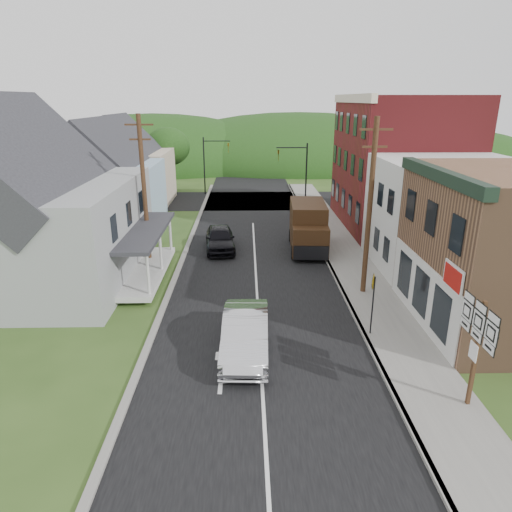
{
  "coord_description": "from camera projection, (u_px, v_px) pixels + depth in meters",
  "views": [
    {
      "loc": [
        -0.51,
        -18.55,
        9.75
      ],
      "look_at": [
        -0.06,
        3.33,
        2.2
      ],
      "focal_mm": 32.0,
      "sensor_mm": 36.0,
      "label": 1
    }
  ],
  "objects": [
    {
      "name": "tree_left_c",
      "position": [
        21.0,
        148.0,
        37.32
      ],
      "size": [
        5.8,
        5.8,
        8.41
      ],
      "color": "#382616",
      "rests_on": "ground"
    },
    {
      "name": "house_blue",
      "position": [
        112.0,
        181.0,
        35.37
      ],
      "size": [
        7.14,
        8.16,
        7.28
      ],
      "color": "#9BB9D3",
      "rests_on": "ground"
    },
    {
      "name": "house_cream",
      "position": [
        132.0,
        166.0,
        43.87
      ],
      "size": [
        7.14,
        8.16,
        7.28
      ],
      "color": "#BDAD93",
      "rests_on": "ground"
    },
    {
      "name": "utility_pole_left",
      "position": [
        144.0,
        191.0,
        26.64
      ],
      "size": [
        1.6,
        0.26,
        9.0
      ],
      "color": "#472D19",
      "rests_on": "ground"
    },
    {
      "name": "road",
      "position": [
        255.0,
        255.0,
        30.18
      ],
      "size": [
        9.0,
        90.0,
        0.02
      ],
      "primitive_type": "cube",
      "color": "black",
      "rests_on": "ground"
    },
    {
      "name": "storefront_red",
      "position": [
        398.0,
        164.0,
        35.39
      ],
      "size": [
        8.0,
        12.0,
        10.0
      ],
      "primitive_type": "cube",
      "color": "maroon",
      "rests_on": "ground"
    },
    {
      "name": "curb_left",
      "position": [
        180.0,
        265.0,
        28.17
      ],
      "size": [
        0.3,
        55.0,
        0.12
      ],
      "primitive_type": "cube",
      "color": "slate",
      "rests_on": "ground"
    },
    {
      "name": "storefront_white",
      "position": [
        446.0,
        215.0,
        26.98
      ],
      "size": [
        8.0,
        7.0,
        6.5
      ],
      "primitive_type": "cube",
      "color": "silver",
      "rests_on": "ground"
    },
    {
      "name": "ground",
      "position": [
        259.0,
        325.0,
        20.72
      ],
      "size": [
        120.0,
        120.0,
        0.0
      ],
      "primitive_type": "plane",
      "color": "#2D4719",
      "rests_on": "ground"
    },
    {
      "name": "tree_left_d",
      "position": [
        168.0,
        147.0,
        49.2
      ],
      "size": [
        4.8,
        4.8,
        6.94
      ],
      "color": "#382616",
      "rests_on": "ground"
    },
    {
      "name": "warning_sign",
      "position": [
        373.0,
        295.0,
        19.16
      ],
      "size": [
        0.34,
        0.71,
        2.8
      ],
      "rotation": [
        0.0,
        0.0,
        -0.43
      ],
      "color": "black",
      "rests_on": "sidewalk_right"
    },
    {
      "name": "house_gray",
      "position": [
        36.0,
        206.0,
        24.78
      ],
      "size": [
        10.2,
        12.24,
        8.35
      ],
      "color": "gray",
      "rests_on": "ground"
    },
    {
      "name": "forested_ridge",
      "position": [
        250.0,
        164.0,
        72.71
      ],
      "size": [
        90.0,
        30.0,
        16.0
      ],
      "primitive_type": "ellipsoid",
      "color": "#17330F",
      "rests_on": "ground"
    },
    {
      "name": "silver_sedan",
      "position": [
        245.0,
        334.0,
        18.25
      ],
      "size": [
        1.96,
        5.21,
        1.7
      ],
      "primitive_type": "imported",
      "rotation": [
        0.0,
        0.0,
        -0.03
      ],
      "color": "silver",
      "rests_on": "ground"
    },
    {
      "name": "cross_road",
      "position": [
        252.0,
        201.0,
        46.24
      ],
      "size": [
        60.0,
        9.0,
        0.02
      ],
      "primitive_type": "cube",
      "color": "black",
      "rests_on": "ground"
    },
    {
      "name": "traffic_signal_left",
      "position": [
        211.0,
        159.0,
        48.24
      ],
      "size": [
        2.87,
        0.2,
        6.0
      ],
      "color": "black",
      "rests_on": "ground"
    },
    {
      "name": "utility_pole_right",
      "position": [
        370.0,
        207.0,
        22.63
      ],
      "size": [
        1.6,
        0.26,
        9.0
      ],
      "color": "#472D19",
      "rests_on": "ground"
    },
    {
      "name": "delivery_van",
      "position": [
        308.0,
        227.0,
        30.63
      ],
      "size": [
        2.62,
        5.78,
        3.16
      ],
      "rotation": [
        0.0,
        0.0,
        -0.06
      ],
      "color": "#311C0D",
      "rests_on": "ground"
    },
    {
      "name": "sidewalk_right",
      "position": [
        350.0,
        263.0,
        28.38
      ],
      "size": [
        2.8,
        55.0,
        0.15
      ],
      "primitive_type": "cube",
      "color": "slate",
      "rests_on": "ground"
    },
    {
      "name": "traffic_signal_right",
      "position": [
        299.0,
        168.0,
        41.8
      ],
      "size": [
        2.87,
        0.2,
        6.0
      ],
      "color": "black",
      "rests_on": "ground"
    },
    {
      "name": "route_sign_cluster",
      "position": [
        477.0,
        339.0,
        14.4
      ],
      "size": [
        0.19,
        2.13,
        3.73
      ],
      "rotation": [
        0.0,
        0.0,
        0.02
      ],
      "color": "#472D19",
      "rests_on": "sidewalk_right"
    },
    {
      "name": "dark_sedan",
      "position": [
        220.0,
        239.0,
        30.86
      ],
      "size": [
        2.31,
        4.87,
        1.61
      ],
      "primitive_type": "imported",
      "rotation": [
        0.0,
        0.0,
        0.09
      ],
      "color": "black",
      "rests_on": "ground"
    },
    {
      "name": "curb_right",
      "position": [
        328.0,
        263.0,
        28.35
      ],
      "size": [
        0.2,
        55.0,
        0.15
      ],
      "primitive_type": "cube",
      "color": "slate",
      "rests_on": "ground"
    }
  ]
}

